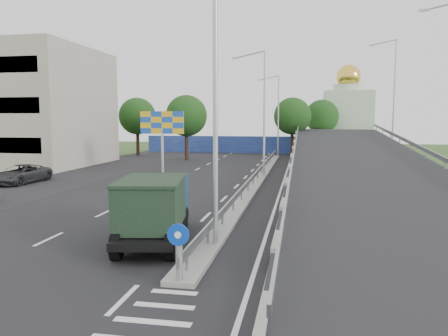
% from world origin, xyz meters
% --- Properties ---
extents(ground, '(160.00, 160.00, 0.00)m').
position_xyz_m(ground, '(0.00, 0.00, 0.00)').
color(ground, '#2D4C1E').
rests_on(ground, ground).
extents(road_surface, '(26.00, 90.00, 0.04)m').
position_xyz_m(road_surface, '(-3.00, 20.00, 0.00)').
color(road_surface, black).
rests_on(road_surface, ground).
extents(parking_strip, '(8.00, 90.00, 0.05)m').
position_xyz_m(parking_strip, '(-16.00, 20.00, 0.00)').
color(parking_strip, black).
rests_on(parking_strip, ground).
extents(median, '(1.00, 44.00, 0.20)m').
position_xyz_m(median, '(0.00, 24.00, 0.10)').
color(median, gray).
rests_on(median, ground).
extents(overpass_ramp, '(10.00, 50.00, 3.50)m').
position_xyz_m(overpass_ramp, '(7.50, 24.00, 1.75)').
color(overpass_ramp, gray).
rests_on(overpass_ramp, ground).
extents(median_guardrail, '(0.09, 44.00, 0.71)m').
position_xyz_m(median_guardrail, '(0.00, 24.00, 0.75)').
color(median_guardrail, gray).
rests_on(median_guardrail, median).
extents(sign_bollard, '(0.64, 0.23, 1.67)m').
position_xyz_m(sign_bollard, '(0.00, 2.17, 1.03)').
color(sign_bollard, black).
rests_on(sign_bollard, median).
extents(lamp_post_near, '(2.74, 0.18, 10.08)m').
position_xyz_m(lamp_post_near, '(0.11, 6.00, 5.81)').
color(lamp_post_near, '#B2B5B7').
rests_on(lamp_post_near, median).
extents(lamp_post_mid, '(2.74, 0.18, 10.08)m').
position_xyz_m(lamp_post_mid, '(0.11, 26.00, 5.81)').
color(lamp_post_mid, '#B2B5B7').
rests_on(lamp_post_mid, median).
extents(lamp_post_far, '(2.74, 0.18, 10.08)m').
position_xyz_m(lamp_post_far, '(0.11, 46.00, 5.81)').
color(lamp_post_far, '#B2B5B7').
rests_on(lamp_post_far, median).
extents(blue_wall, '(30.00, 0.50, 2.40)m').
position_xyz_m(blue_wall, '(-4.00, 52.00, 1.20)').
color(blue_wall, '#2A2896').
rests_on(blue_wall, ground).
extents(church, '(7.00, 7.00, 13.80)m').
position_xyz_m(church, '(10.00, 60.00, 5.31)').
color(church, '#B2CCAD').
rests_on(church, ground).
extents(billboard, '(4.00, 0.24, 5.50)m').
position_xyz_m(billboard, '(-9.00, 28.00, 4.19)').
color(billboard, '#B2B5B7').
rests_on(billboard, ground).
extents(tree_left_mid, '(4.80, 4.80, 7.60)m').
position_xyz_m(tree_left_mid, '(-10.00, 40.00, 5.18)').
color(tree_left_mid, black).
rests_on(tree_left_mid, ground).
extents(tree_median_far, '(4.80, 4.80, 7.60)m').
position_xyz_m(tree_median_far, '(2.00, 48.00, 5.18)').
color(tree_median_far, black).
rests_on(tree_median_far, ground).
extents(tree_left_far, '(4.80, 4.80, 7.60)m').
position_xyz_m(tree_left_far, '(-18.00, 45.00, 5.18)').
color(tree_left_far, black).
rests_on(tree_left_far, ground).
extents(tree_ramp_far, '(4.80, 4.80, 7.60)m').
position_xyz_m(tree_ramp_far, '(6.00, 55.00, 5.18)').
color(tree_ramp_far, black).
rests_on(tree_ramp_far, ground).
extents(dump_truck, '(3.08, 6.15, 2.59)m').
position_xyz_m(dump_truck, '(-2.23, 6.51, 1.43)').
color(dump_truck, black).
rests_on(dump_truck, ground).
extents(parked_car_c, '(2.61, 5.17, 1.40)m').
position_xyz_m(parked_car_c, '(-17.34, 19.65, 0.70)').
color(parked_car_c, '#2B2C2F').
rests_on(parked_car_c, ground).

